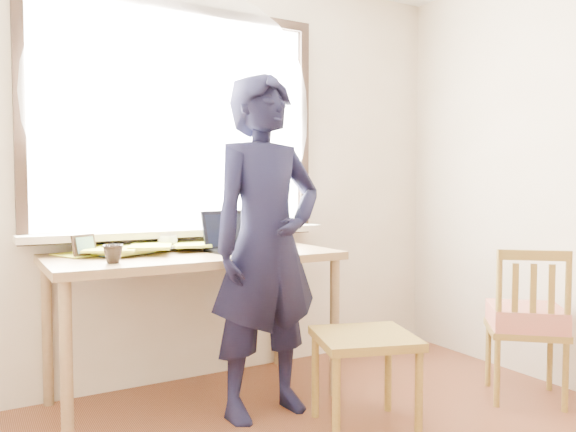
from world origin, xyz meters
TOP-DOWN VIEW (x-y plane):
  - room_shell at (-0.02, 0.20)m, footprint 3.52×4.02m
  - desk at (-0.24, 1.63)m, footprint 1.56×0.78m
  - laptop at (-0.00, 1.60)m, footprint 0.37×0.32m
  - mug_white at (-0.33, 1.81)m, footprint 0.16×0.16m
  - mug_dark at (-0.73, 1.42)m, footprint 0.10×0.10m
  - mouse at (0.24, 1.53)m, footprint 0.08×0.06m
  - desk_clutter at (-0.61, 1.79)m, footprint 0.82×0.52m
  - book_a at (-0.68, 1.82)m, footprint 0.25×0.30m
  - book_b at (0.12, 1.91)m, footprint 0.23×0.29m
  - picture_frame at (-0.81, 1.73)m, footprint 0.13×0.08m
  - work_chair at (0.35, 0.85)m, footprint 0.59×0.57m
  - side_chair at (1.39, 0.71)m, footprint 0.56×0.55m
  - person at (0.03, 1.27)m, footprint 0.69×0.49m

SIDE VIEW (x-z plane):
  - work_chair at x=0.35m, z-range 0.16..0.64m
  - side_chair at x=1.39m, z-range 0.02..0.89m
  - desk at x=-0.24m, z-range 0.33..1.17m
  - book_b at x=0.12m, z-range 0.84..0.86m
  - book_a at x=-0.68m, z-range 0.84..0.86m
  - mouse at x=0.24m, z-range 0.84..0.87m
  - desk_clutter at x=-0.61m, z-range 0.84..0.89m
  - mug_dark at x=-0.73m, z-range 0.84..0.93m
  - mug_white at x=-0.33m, z-range 0.84..0.93m
  - laptop at x=0.00m, z-range 0.78..1.01m
  - picture_frame at x=-0.81m, z-range 0.84..0.95m
  - person at x=0.03m, z-range 0.00..1.79m
  - room_shell at x=-0.02m, z-range 0.33..2.94m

